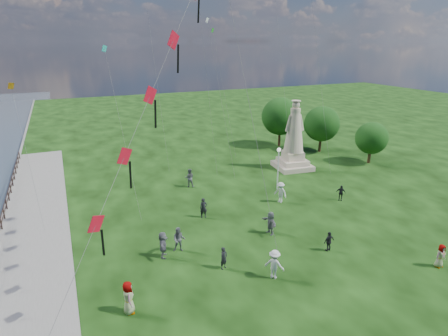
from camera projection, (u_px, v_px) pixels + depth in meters
name	position (u px, v px, depth m)	size (l,w,h in m)	color
waterfront	(10.00, 277.00, 23.39)	(200.00, 200.00, 1.51)	#374353
statue	(294.00, 143.00, 42.36)	(4.29, 4.29, 7.80)	beige
lamppost	(278.00, 160.00, 36.18)	(0.39, 0.39, 4.24)	silver
tree_row	(310.00, 123.00, 49.01)	(10.24, 15.53, 6.76)	#382314
person_0	(224.00, 258.00, 23.94)	(0.55, 0.36, 1.52)	black
person_1	(179.00, 240.00, 25.90)	(0.87, 0.54, 1.79)	#595960
person_2	(274.00, 264.00, 22.93)	(1.23, 0.63, 1.90)	silver
person_3	(329.00, 241.00, 25.99)	(0.85, 0.44, 1.45)	black
person_4	(440.00, 256.00, 24.10)	(0.78, 0.48, 1.60)	#595960
person_5	(163.00, 245.00, 25.19)	(1.72, 0.74, 1.86)	#595960
person_6	(204.00, 208.00, 30.91)	(0.62, 0.41, 1.70)	black
person_7	(189.00, 178.00, 37.45)	(0.92, 0.57, 1.90)	#595960
person_8	(280.00, 192.00, 33.82)	(1.24, 0.64, 1.93)	silver
person_9	(341.00, 193.00, 34.32)	(0.86, 0.44, 1.46)	black
person_10	(128.00, 298.00, 19.94)	(0.93, 0.57, 1.91)	#595960
person_11	(270.00, 223.00, 28.26)	(1.68, 0.72, 1.81)	#595960
red_kite_train	(160.00, 76.00, 19.15)	(12.32, 9.35, 19.74)	black
small_kites	(199.00, 26.00, 38.04)	(29.99, 17.71, 29.23)	#1CABA1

